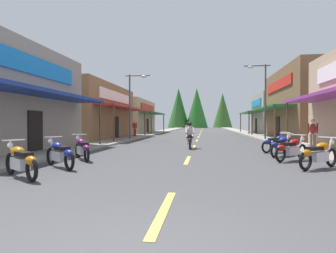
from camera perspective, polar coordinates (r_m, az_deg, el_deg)
The scene contains 22 objects.
ground at distance 34.10m, azimuth 6.76°, elevation -1.82°, with size 10.78×93.11×0.10m, color #424244.
sidewalk_left at distance 34.85m, azimuth -4.05°, elevation -1.58°, with size 2.30×93.11×0.12m, color gray.
sidewalk_right at distance 34.58m, azimuth 17.66°, elevation -1.63°, with size 2.30×93.11×0.12m, color gray.
centerline_dashes at distance 37.19m, azimuth 6.86°, elevation -1.51°, with size 0.16×68.54×0.01m.
storefront_left_middle at distance 26.99m, azimuth -16.97°, elevation 2.98°, with size 7.82×12.01×5.10m.
storefront_left_far at distance 40.31m, azimuth -10.10°, elevation 2.06°, with size 10.07×11.78×4.78m.
storefront_right_middle at distance 29.07m, azimuth 29.49°, elevation 4.20°, with size 9.18×11.89×6.57m.
storefront_right_far at distance 39.90m, azimuth 24.44°, elevation 2.46°, with size 10.54×9.29×5.41m.
streetlamp_left at distance 23.42m, azimuth -7.31°, elevation 6.30°, with size 2.19×0.30×5.68m.
streetlamp_right at distance 24.38m, azimuth 19.30°, elevation 7.11°, with size 2.19×0.30×6.49m.
motorcycle_parked_right_0 at distance 10.16m, azimuth 29.42°, elevation -5.11°, with size 1.73×1.42×1.04m.
motorcycle_parked_right_1 at distance 11.74m, azimuth 24.79°, elevation -4.29°, with size 1.66×1.50×1.04m.
motorcycle_parked_right_2 at distance 13.19m, azimuth 22.98°, elevation -3.73°, with size 1.40×1.75×1.04m.
motorcycle_parked_right_3 at distance 14.70m, azimuth 22.32°, elevation -3.26°, with size 1.88×1.20×1.04m.
motorcycle_parked_left_0 at distance 8.39m, azimuth -28.88°, elevation -6.34°, with size 1.84×1.27×1.04m.
motorcycle_parked_left_1 at distance 9.71m, azimuth -22.07°, elevation -5.34°, with size 1.76×1.38×1.04m.
motorcycle_parked_left_2 at distance 11.42m, azimuth -17.83°, elevation -4.40°, with size 1.42×1.73×1.04m.
rider_cruising_lead at distance 15.89m, azimuth 4.66°, elevation -2.30°, with size 0.60×2.14×1.57m.
rider_cruising_trailing at distance 26.57m, azimuth 4.21°, elevation -1.04°, with size 0.60×2.14×1.57m.
pedestrian_by_shop at distance 27.72m, azimuth -7.09°, elevation -0.18°, with size 0.43×0.47×1.78m.
pedestrian_browsing at distance 17.31m, azimuth 28.48°, elevation -0.99°, with size 0.57×0.28×1.72m.
treeline_backdrop at distance 81.81m, azimuth 5.67°, elevation 3.72°, with size 19.87×12.84×12.04m.
Camera 1 is at (0.71, -2.50, 1.52)m, focal length 28.60 mm.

